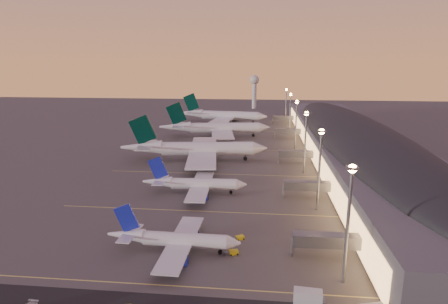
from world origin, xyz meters
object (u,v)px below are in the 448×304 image
(airliner_narrow_south, at_px, (173,239))
(airliner_narrow_north, at_px, (195,184))
(radar_tower, at_px, (254,86))
(airliner_wide_mid, at_px, (215,128))
(baggage_tug_b, at_px, (238,238))
(airliner_wide_near, at_px, (195,149))
(airliner_wide_far, at_px, (222,115))
(catering_truck_a, at_px, (309,299))
(baggage_tug_a, at_px, (232,253))

(airliner_narrow_south, xyz_separation_m, airliner_narrow_north, (-2.24, 41.69, 0.34))
(airliner_narrow_north, relative_size, radar_tower, 1.14)
(airliner_wide_mid, relative_size, radar_tower, 2.09)
(baggage_tug_b, bearing_deg, airliner_wide_mid, 67.23)
(airliner_wide_near, xyz_separation_m, airliner_wide_far, (0.64, 112.17, 0.05))
(airliner_narrow_south, xyz_separation_m, airliner_wide_far, (-9.48, 197.96, 2.61))
(radar_tower, relative_size, baggage_tug_b, 9.42)
(airliner_wide_far, bearing_deg, airliner_narrow_south, -80.37)
(airliner_narrow_south, bearing_deg, radar_tower, 88.69)
(airliner_narrow_north, bearing_deg, radar_tower, 84.22)
(airliner_wide_mid, height_order, radar_tower, radar_tower)
(airliner_wide_mid, distance_m, airliner_wide_far, 55.04)
(airliner_wide_near, relative_size, catering_truck_a, 11.32)
(airliner_wide_far, xyz_separation_m, radar_tower, (22.19, 92.55, 16.18))
(radar_tower, bearing_deg, baggage_tug_b, -89.44)
(airliner_narrow_north, height_order, airliner_wide_far, airliner_wide_far)
(airliner_narrow_north, distance_m, airliner_wide_far, 156.45)
(airliner_wide_near, distance_m, airliner_wide_mid, 57.22)
(airliner_wide_far, bearing_deg, baggage_tug_b, -75.64)
(airliner_narrow_north, height_order, airliner_wide_near, airliner_wide_near)
(airliner_wide_mid, height_order, baggage_tug_b, airliner_wide_mid)
(airliner_wide_near, xyz_separation_m, catering_truck_a, (40.76, -104.14, -4.10))
(airliner_wide_far, height_order, baggage_tug_a, airliner_wide_far)
(catering_truck_a, bearing_deg, radar_tower, 98.51)
(airliner_narrow_south, bearing_deg, airliner_wide_near, 97.92)
(airliner_narrow_north, relative_size, baggage_tug_a, 10.27)
(airliner_wide_near, height_order, catering_truck_a, airliner_wide_near)
(baggage_tug_a, bearing_deg, baggage_tug_b, 63.30)
(airliner_wide_near, distance_m, baggage_tug_b, 82.41)
(airliner_narrow_north, bearing_deg, baggage_tug_a, -70.72)
(airliner_narrow_north, distance_m, airliner_wide_mid, 101.42)
(radar_tower, bearing_deg, catering_truck_a, -86.68)
(radar_tower, xyz_separation_m, baggage_tug_b, (2.76, -282.89, -21.43))
(airliner_wide_mid, bearing_deg, airliner_narrow_north, -95.07)
(airliner_wide_far, distance_m, baggage_tug_a, 199.66)
(airliner_wide_near, relative_size, baggage_tug_b, 19.87)
(airliner_narrow_south, bearing_deg, airliner_narrow_north, 94.26)
(airliner_wide_mid, xyz_separation_m, baggage_tug_b, (23.02, -135.33, -5.15))
(airliner_narrow_north, xyz_separation_m, airliner_wide_far, (-7.24, 156.27, 2.27))
(baggage_tug_b, bearing_deg, baggage_tug_a, -130.41)
(airliner_narrow_north, distance_m, airliner_wide_near, 44.85)
(airliner_narrow_north, relative_size, airliner_wide_mid, 0.54)
(catering_truck_a, bearing_deg, airliner_narrow_north, 123.89)
(airliner_wide_near, bearing_deg, catering_truck_a, -75.63)
(airliner_wide_near, distance_m, baggage_tug_a, 89.57)
(airliner_wide_mid, bearing_deg, airliner_wide_near, -100.64)
(airliner_wide_mid, bearing_deg, baggage_tug_a, -89.36)
(airliner_narrow_south, distance_m, airliner_wide_near, 86.42)
(airliner_narrow_south, relative_size, catering_truck_a, 5.49)
(airliner_narrow_south, height_order, airliner_wide_mid, airliner_wide_mid)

